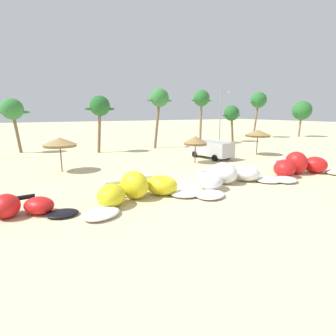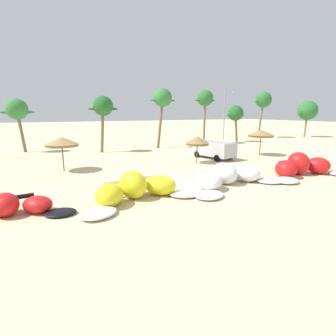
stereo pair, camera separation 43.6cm
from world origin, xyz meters
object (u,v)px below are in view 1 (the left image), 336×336
kite_far_left (7,211)px  lamppost_west_center (221,113)px  kite_left (138,190)px  palm_rightmost (302,111)px  palm_left (12,110)px  palm_right_of_gap (232,114)px  kite_center (300,166)px  beach_umbrella_middle (195,141)px  palm_left_of_gap (100,107)px  palm_center_right (201,99)px  beach_umbrella_near_van (60,142)px  beach_umbrella_near_palms (258,133)px  parked_van (210,148)px  palm_center_left (159,99)px  palm_right (259,101)px  kite_left_of_center (229,177)px

kite_far_left → lamppost_west_center: bearing=35.8°
kite_left → palm_rightmost: (44.06, 20.71, 4.58)m
palm_left → palm_right_of_gap: 31.70m
lamppost_west_center → kite_center: bearing=-116.5°
kite_far_left → beach_umbrella_middle: size_ratio=2.40×
beach_umbrella_middle → palm_right_of_gap: (16.10, 12.80, 2.44)m
palm_left_of_gap → palm_center_right: size_ratio=0.83×
kite_far_left → kite_center: size_ratio=0.80×
beach_umbrella_near_van → palm_center_right: palm_center_right is taller
kite_center → beach_umbrella_near_palms: 10.22m
beach_umbrella_near_van → palm_rightmost: size_ratio=0.41×
parked_van → palm_center_left: (-0.93, 10.22, 5.56)m
beach_umbrella_middle → palm_right_of_gap: 20.71m
kite_left → palm_center_left: 23.32m
beach_umbrella_near_van → palm_left: palm_left is taller
kite_center → palm_right: 32.77m
parked_van → palm_rightmost: bearing=19.9°
beach_umbrella_near_van → beach_umbrella_near_palms: 21.31m
beach_umbrella_middle → palm_center_left: (2.13, 11.75, 4.43)m
palm_center_left → palm_rightmost: size_ratio=1.14×
palm_rightmost → kite_center: bearing=-145.0°
palm_left_of_gap → palm_right: size_ratio=0.79×
palm_center_right → palm_left: bearing=173.0°
kite_left → palm_left_of_gap: bearing=80.7°
kite_center → palm_center_left: (-2.34, 19.97, 5.95)m
beach_umbrella_near_palms → parked_van: size_ratio=0.57×
kite_left_of_center → beach_umbrella_middle: beach_umbrella_middle is taller
palm_center_right → kite_left: bearing=-133.1°
palm_left → lamppost_west_center: (31.95, -0.12, -0.36)m
kite_far_left → kite_left_of_center: bearing=-1.7°
palm_center_left → palm_right: bearing=10.2°
palm_right → beach_umbrella_near_palms: bearing=-137.0°
kite_far_left → beach_umbrella_near_van: bearing=69.0°
beach_umbrella_near_palms → palm_left_of_gap: bearing=144.8°
palm_left → kite_left_of_center: bearing=-61.5°
kite_left_of_center → palm_center_left: bearing=76.5°
palm_left → lamppost_west_center: size_ratio=0.77×
kite_left_of_center → palm_rightmost: bearing=29.0°
beach_umbrella_middle → palm_right: size_ratio=0.31×
kite_far_left → kite_center: 20.22m
beach_umbrella_middle → parked_van: (3.06, 1.53, -1.13)m
palm_center_left → palm_right: (23.50, 4.23, 0.41)m
kite_center → palm_left_of_gap: size_ratio=1.15×
lamppost_west_center → kite_left_of_center: bearing=-128.9°
beach_umbrella_near_palms → lamppost_west_center: (7.33, 15.29, 2.26)m
parked_van → palm_right_of_gap: size_ratio=0.85×
parked_van → palm_center_right: size_ratio=0.62×
kite_center → parked_van: bearing=98.2°
palm_left_of_gap → beach_umbrella_middle: bearing=-61.9°
kite_far_left → palm_rightmost: size_ratio=0.90×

